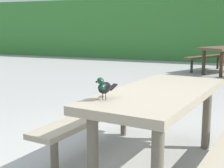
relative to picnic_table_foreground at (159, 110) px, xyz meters
name	(u,v)px	position (x,y,z in m)	size (l,w,h in m)	color
hedge_wall	(220,29)	(-0.19, 10.39, 0.62)	(28.00, 2.38, 2.35)	#387A33
picnic_table_foreground	(159,110)	(0.00, 0.00, 0.00)	(1.89, 1.92, 0.74)	gray
bird_grackle	(104,87)	(-0.30, -0.56, 0.29)	(0.09, 0.29, 0.18)	black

